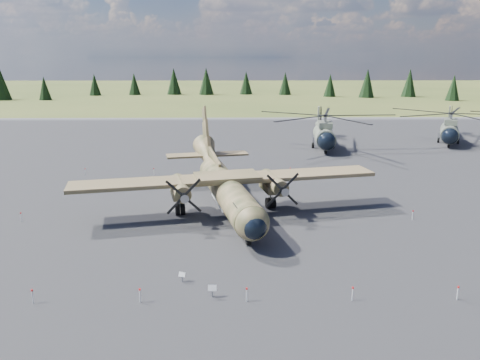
{
  "coord_description": "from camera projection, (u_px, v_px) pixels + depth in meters",
  "views": [
    {
      "loc": [
        1.24,
        -37.33,
        13.38
      ],
      "look_at": [
        1.87,
        2.0,
        3.05
      ],
      "focal_mm": 35.0,
      "sensor_mm": 36.0,
      "label": 1
    }
  ],
  "objects": [
    {
      "name": "transport_plane",
      "position": [
        225.0,
        183.0,
        41.79
      ],
      "size": [
        26.68,
        23.94,
        8.82
      ],
      "rotation": [
        0.0,
        0.0,
        0.21
      ],
      "color": "#33391F",
      "rests_on": "ground"
    },
    {
      "name": "helicopter_near",
      "position": [
        325.0,
        125.0,
        68.96
      ],
      "size": [
        23.07,
        25.71,
        5.34
      ],
      "rotation": [
        0.0,
        0.0,
        -0.1
      ],
      "color": "slate",
      "rests_on": "ground"
    },
    {
      "name": "ground",
      "position": [
        218.0,
        221.0,
        39.48
      ],
      "size": [
        500.0,
        500.0,
        0.0
      ],
      "primitive_type": "plane",
      "color": "brown",
      "rests_on": "ground"
    },
    {
      "name": "info_placard_right",
      "position": [
        212.0,
        289.0,
        26.79
      ],
      "size": [
        0.5,
        0.22,
        0.77
      ],
      "rotation": [
        0.0,
        0.0,
        -0.03
      ],
      "color": "gray",
      "rests_on": "ground"
    },
    {
      "name": "barrier_fence",
      "position": [
        213.0,
        216.0,
        39.27
      ],
      "size": [
        33.12,
        29.62,
        0.85
      ],
      "color": "silver",
      "rests_on": "ground"
    },
    {
      "name": "info_placard_left",
      "position": [
        182.0,
        275.0,
        28.65
      ],
      "size": [
        0.45,
        0.3,
        0.65
      ],
      "rotation": [
        0.0,
        0.0,
        -0.34
      ],
      "color": "gray",
      "rests_on": "ground"
    },
    {
      "name": "treeline",
      "position": [
        237.0,
        182.0,
        34.05
      ],
      "size": [
        291.56,
        288.28,
        10.76
      ],
      "color": "black",
      "rests_on": "ground"
    },
    {
      "name": "apron",
      "position": [
        221.0,
        189.0,
        49.15
      ],
      "size": [
        120.0,
        120.0,
        0.04
      ],
      "primitive_type": "cube",
      "color": "#535357",
      "rests_on": "ground"
    },
    {
      "name": "helicopter_mid",
      "position": [
        451.0,
        122.0,
        73.27
      ],
      "size": [
        26.49,
        26.49,
        5.12
      ],
      "rotation": [
        0.0,
        0.0,
        -0.41
      ],
      "color": "slate",
      "rests_on": "ground"
    }
  ]
}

